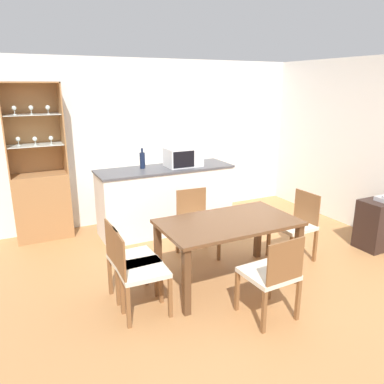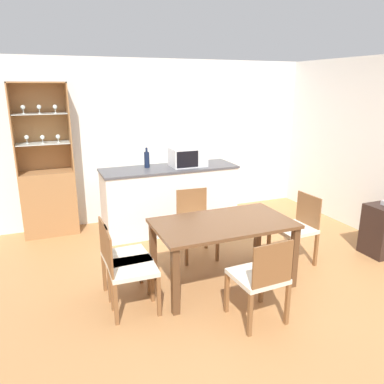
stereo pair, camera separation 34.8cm
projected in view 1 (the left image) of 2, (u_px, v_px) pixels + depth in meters
The scene contains 13 objects.
ground_plane at pixel (241, 283), 4.21m from camera, with size 18.00×18.00×0.00m, color #B27A47.
wall_back at pixel (154, 140), 6.12m from camera, with size 6.80×0.06×2.55m.
kitchen_counter at pixel (166, 199), 5.65m from camera, with size 2.02×0.65×0.98m.
display_cabinet at pixel (41, 195), 5.33m from camera, with size 0.76×0.39×2.19m.
dining_table at pixel (228, 230), 4.09m from camera, with size 1.49×0.86×0.73m.
dining_chair_head_far at pixel (196, 222), 4.80m from camera, with size 0.48×0.48×0.86m.
dining_chair_side_right_far at pixel (295, 225), 4.72m from camera, with size 0.47×0.47×0.86m.
dining_chair_head_near at pixel (271, 275), 3.48m from camera, with size 0.47×0.47×0.86m.
dining_chair_side_left_near at pixel (138, 270), 3.57m from camera, with size 0.46×0.46×0.86m.
dining_chair_side_left_far at pixel (130, 259), 3.78m from camera, with size 0.46×0.46×0.86m.
microwave at pixel (183, 157), 5.58m from camera, with size 0.52×0.36×0.28m.
wine_bottle at pixel (142, 160), 5.44m from camera, with size 0.08×0.08×0.30m.
side_cabinet at pixel (380, 224), 5.08m from camera, with size 0.61×0.38×0.67m.
Camera 1 is at (-2.18, -3.11, 2.16)m, focal length 35.00 mm.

